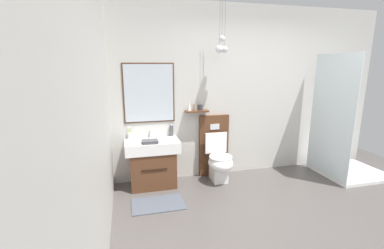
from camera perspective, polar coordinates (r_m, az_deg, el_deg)
name	(u,v)px	position (r m, az deg, el deg)	size (l,w,h in m)	color
ground_plane	(315,234)	(3.46, 24.95, -20.51)	(5.84, 4.96, 0.10)	#4C4744
wall_back	(247,92)	(4.47, 11.77, 6.88)	(4.64, 0.40, 2.69)	beige
wall_left	(88,122)	(2.25, -21.39, 0.60)	(0.12, 3.76, 2.69)	beige
bath_mat	(158,204)	(3.64, -7.28, -16.54)	(0.68, 0.44, 0.01)	#474C56
vanity_sink_left	(153,162)	(4.02, -8.47, -7.91)	(0.78, 0.47, 0.70)	#56331E
tap_on_left_sink	(151,133)	(4.06, -8.90, -1.77)	(0.03, 0.13, 0.11)	silver
toilet	(217,156)	(4.22, 5.40, -6.76)	(0.48, 0.63, 1.00)	#56331E
toothbrush_cup	(130,135)	(4.04, -13.26, -2.29)	(0.07, 0.07, 0.21)	silver
soap_dispenser	(171,131)	(4.09, -4.43, -1.30)	(0.06, 0.06, 0.20)	#4C4C51
folded_hand_towel	(150,142)	(3.78, -9.03, -3.65)	(0.22, 0.16, 0.04)	#47474C
shower_tray	(343,152)	(4.99, 29.75, -5.17)	(1.02, 0.89, 1.95)	white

